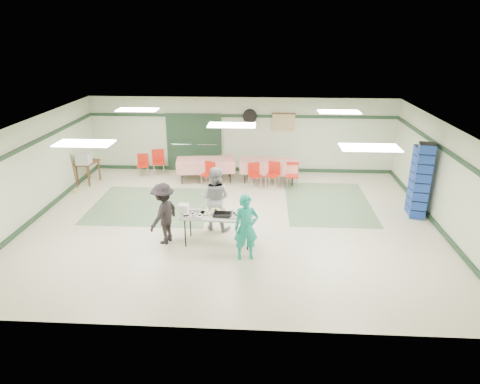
# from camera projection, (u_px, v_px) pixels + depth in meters

# --- Properties ---
(floor) EXTENTS (11.00, 11.00, 0.00)m
(floor) POSITION_uv_depth(u_px,v_px,m) (232.00, 221.00, 11.77)
(floor) COLOR beige
(floor) RESTS_ON ground
(ceiling) EXTENTS (11.00, 11.00, 0.00)m
(ceiling) POSITION_uv_depth(u_px,v_px,m) (232.00, 124.00, 10.80)
(ceiling) COLOR silver
(ceiling) RESTS_ON wall_back
(wall_back) EXTENTS (11.00, 0.00, 11.00)m
(wall_back) POSITION_uv_depth(u_px,v_px,m) (241.00, 135.00, 15.47)
(wall_back) COLOR beige
(wall_back) RESTS_ON floor
(wall_front) EXTENTS (11.00, 0.00, 11.00)m
(wall_front) POSITION_uv_depth(u_px,v_px,m) (212.00, 262.00, 7.09)
(wall_front) COLOR beige
(wall_front) RESTS_ON floor
(wall_left) EXTENTS (0.00, 9.00, 9.00)m
(wall_left) POSITION_uv_depth(u_px,v_px,m) (30.00, 171.00, 11.58)
(wall_left) COLOR beige
(wall_left) RESTS_ON floor
(wall_right) EXTENTS (0.00, 9.00, 9.00)m
(wall_right) POSITION_uv_depth(u_px,v_px,m) (445.00, 179.00, 10.98)
(wall_right) COLOR beige
(wall_right) RESTS_ON floor
(trim_back) EXTENTS (11.00, 0.06, 0.10)m
(trim_back) POSITION_uv_depth(u_px,v_px,m) (241.00, 116.00, 15.19)
(trim_back) COLOR #1D3623
(trim_back) RESTS_ON wall_back
(baseboard_back) EXTENTS (11.00, 0.06, 0.12)m
(baseboard_back) POSITION_uv_depth(u_px,v_px,m) (241.00, 169.00, 15.91)
(baseboard_back) COLOR #1D3623
(baseboard_back) RESTS_ON floor
(trim_left) EXTENTS (0.06, 9.00, 0.10)m
(trim_left) POSITION_uv_depth(u_px,v_px,m) (26.00, 146.00, 11.33)
(trim_left) COLOR #1D3623
(trim_left) RESTS_ON wall_back
(baseboard_left) EXTENTS (0.06, 9.00, 0.12)m
(baseboard_left) POSITION_uv_depth(u_px,v_px,m) (39.00, 215.00, 12.04)
(baseboard_left) COLOR #1D3623
(baseboard_left) RESTS_ON floor
(trim_right) EXTENTS (0.06, 9.00, 0.10)m
(trim_right) POSITION_uv_depth(u_px,v_px,m) (449.00, 153.00, 10.73)
(trim_right) COLOR #1D3623
(trim_right) RESTS_ON wall_back
(baseboard_right) EXTENTS (0.06, 9.00, 0.12)m
(baseboard_right) POSITION_uv_depth(u_px,v_px,m) (436.00, 224.00, 11.45)
(baseboard_right) COLOR #1D3623
(baseboard_right) RESTS_ON floor
(green_patch_a) EXTENTS (3.50, 3.00, 0.01)m
(green_patch_a) POSITION_uv_depth(u_px,v_px,m) (152.00, 205.00, 12.83)
(green_patch_a) COLOR #647F5D
(green_patch_a) RESTS_ON floor
(green_patch_b) EXTENTS (2.50, 3.50, 0.01)m
(green_patch_b) POSITION_uv_depth(u_px,v_px,m) (328.00, 203.00, 13.01)
(green_patch_b) COLOR #647F5D
(green_patch_b) RESTS_ON floor
(double_door_left) EXTENTS (0.90, 0.06, 2.10)m
(double_door_left) POSITION_uv_depth(u_px,v_px,m) (181.00, 143.00, 15.64)
(double_door_left) COLOR gray
(double_door_left) RESTS_ON floor
(double_door_right) EXTENTS (0.90, 0.06, 2.10)m
(double_door_right) POSITION_uv_depth(u_px,v_px,m) (207.00, 143.00, 15.59)
(double_door_right) COLOR gray
(double_door_right) RESTS_ON floor
(door_frame) EXTENTS (2.00, 0.03, 2.15)m
(door_frame) POSITION_uv_depth(u_px,v_px,m) (194.00, 143.00, 15.60)
(door_frame) COLOR #1D3623
(door_frame) RESTS_ON floor
(wall_fan) EXTENTS (0.50, 0.10, 0.50)m
(wall_fan) POSITION_uv_depth(u_px,v_px,m) (250.00, 116.00, 15.15)
(wall_fan) COLOR black
(wall_fan) RESTS_ON wall_back
(scroll_banner) EXTENTS (0.80, 0.02, 0.60)m
(scroll_banner) POSITION_uv_depth(u_px,v_px,m) (284.00, 122.00, 15.16)
(scroll_banner) COLOR tan
(scroll_banner) RESTS_ON wall_back
(serving_table) EXTENTS (1.78, 0.80, 0.76)m
(serving_table) POSITION_uv_depth(u_px,v_px,m) (218.00, 216.00, 10.34)
(serving_table) COLOR #A6A5A1
(serving_table) RESTS_ON floor
(sheet_tray_right) EXTENTS (0.60, 0.47, 0.02)m
(sheet_tray_right) POSITION_uv_depth(u_px,v_px,m) (242.00, 216.00, 10.24)
(sheet_tray_right) COLOR silver
(sheet_tray_right) RESTS_ON serving_table
(sheet_tray_mid) EXTENTS (0.59, 0.46, 0.02)m
(sheet_tray_mid) POSITION_uv_depth(u_px,v_px,m) (213.00, 212.00, 10.43)
(sheet_tray_mid) COLOR silver
(sheet_tray_mid) RESTS_ON serving_table
(sheet_tray_left) EXTENTS (0.57, 0.44, 0.02)m
(sheet_tray_left) POSITION_uv_depth(u_px,v_px,m) (192.00, 215.00, 10.29)
(sheet_tray_left) COLOR silver
(sheet_tray_left) RESTS_ON serving_table
(baking_pan) EXTENTS (0.45, 0.30, 0.08)m
(baking_pan) POSITION_uv_depth(u_px,v_px,m) (223.00, 214.00, 10.24)
(baking_pan) COLOR black
(baking_pan) RESTS_ON serving_table
(foam_box_stack) EXTENTS (0.25, 0.23, 0.22)m
(foam_box_stack) POSITION_uv_depth(u_px,v_px,m) (183.00, 209.00, 10.40)
(foam_box_stack) COLOR white
(foam_box_stack) RESTS_ON serving_table
(volunteer_teal) EXTENTS (0.63, 0.48, 1.55)m
(volunteer_teal) POSITION_uv_depth(u_px,v_px,m) (246.00, 228.00, 9.62)
(volunteer_teal) COLOR #159686
(volunteer_teal) RESTS_ON floor
(volunteer_grey) EXTENTS (0.97, 0.84, 1.70)m
(volunteer_grey) POSITION_uv_depth(u_px,v_px,m) (215.00, 198.00, 11.06)
(volunteer_grey) COLOR gray
(volunteer_grey) RESTS_ON floor
(volunteer_dark) EXTENTS (0.89, 1.13, 1.54)m
(volunteer_dark) POSITION_uv_depth(u_px,v_px,m) (164.00, 214.00, 10.36)
(volunteer_dark) COLOR black
(volunteer_dark) RESTS_ON floor
(dining_table_a) EXTENTS (2.01, 1.05, 0.77)m
(dining_table_a) POSITION_uv_depth(u_px,v_px,m) (270.00, 166.00, 14.62)
(dining_table_a) COLOR red
(dining_table_a) RESTS_ON floor
(dining_table_b) EXTENTS (2.08, 1.14, 0.77)m
(dining_table_b) POSITION_uv_depth(u_px,v_px,m) (206.00, 165.00, 14.74)
(dining_table_b) COLOR red
(dining_table_b) RESTS_ON floor
(chair_a) EXTENTS (0.52, 0.52, 0.87)m
(chair_a) POSITION_uv_depth(u_px,v_px,m) (273.00, 172.00, 14.09)
(chair_a) COLOR red
(chair_a) RESTS_ON floor
(chair_b) EXTENTS (0.48, 0.48, 0.82)m
(chair_b) POSITION_uv_depth(u_px,v_px,m) (254.00, 173.00, 14.14)
(chair_b) COLOR red
(chair_b) RESTS_ON floor
(chair_c) EXTENTS (0.41, 0.41, 0.85)m
(chair_c) POSITION_uv_depth(u_px,v_px,m) (292.00, 173.00, 14.07)
(chair_c) COLOR red
(chair_c) RESTS_ON floor
(chair_d) EXTENTS (0.51, 0.51, 0.83)m
(chair_d) POSITION_uv_depth(u_px,v_px,m) (209.00, 172.00, 14.21)
(chair_d) COLOR red
(chair_d) RESTS_ON floor
(chair_loose_a) EXTENTS (0.52, 0.52, 0.93)m
(chair_loose_a) POSITION_uv_depth(u_px,v_px,m) (158.00, 160.00, 15.29)
(chair_loose_a) COLOR red
(chair_loose_a) RESTS_ON floor
(chair_loose_b) EXTENTS (0.43, 0.43, 0.82)m
(chair_loose_b) POSITION_uv_depth(u_px,v_px,m) (143.00, 163.00, 15.14)
(chair_loose_b) COLOR red
(chair_loose_b) RESTS_ON floor
(crate_stack_blue_a) EXTENTS (0.38, 0.38, 1.97)m
(crate_stack_blue_a) POSITION_uv_depth(u_px,v_px,m) (418.00, 180.00, 11.98)
(crate_stack_blue_a) COLOR #1A3B9F
(crate_stack_blue_a) RESTS_ON floor
(crate_stack_red) EXTENTS (0.37, 0.37, 1.65)m
(crate_stack_red) POSITION_uv_depth(u_px,v_px,m) (417.00, 186.00, 12.02)
(crate_stack_red) COLOR maroon
(crate_stack_red) RESTS_ON floor
(crate_stack_blue_b) EXTENTS (0.49, 0.49, 2.13)m
(crate_stack_blue_b) POSITION_uv_depth(u_px,v_px,m) (422.00, 181.00, 11.66)
(crate_stack_blue_b) COLOR #1A3B9F
(crate_stack_blue_b) RESTS_ON floor
(printer_table) EXTENTS (0.67, 0.90, 0.74)m
(printer_table) POSITION_uv_depth(u_px,v_px,m) (87.00, 165.00, 14.49)
(printer_table) COLOR brown
(printer_table) RESTS_ON floor
(office_printer) EXTENTS (0.44, 0.39, 0.34)m
(office_printer) POSITION_uv_depth(u_px,v_px,m) (84.00, 159.00, 14.17)
(office_printer) COLOR #B1B1AC
(office_printer) RESTS_ON printer_table
(broom) EXTENTS (0.06, 0.21, 1.27)m
(broom) POSITION_uv_depth(u_px,v_px,m) (74.00, 172.00, 13.67)
(broom) COLOR brown
(broom) RESTS_ON floor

